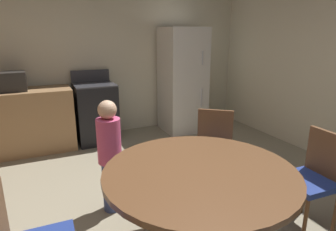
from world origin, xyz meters
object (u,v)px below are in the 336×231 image
object	(u,v)px
oven_range	(96,112)
microwave	(9,82)
chair_east	(314,175)
refrigerator	(183,80)
chair_northeast	(214,146)
person_child	(110,154)
dining_table	(199,189)

from	to	relation	value
oven_range	microwave	size ratio (longest dim) A/B	2.50
microwave	chair_east	world-z (taller)	microwave
refrigerator	chair_northeast	world-z (taller)	refrigerator
oven_range	microwave	xyz separation A→B (m)	(-1.14, -0.00, 0.56)
oven_range	chair_east	distance (m)	3.20
oven_range	person_child	distance (m)	1.97
microwave	dining_table	size ratio (longest dim) A/B	0.33
person_child	dining_table	bearing A→B (deg)	-0.00
oven_range	refrigerator	world-z (taller)	refrigerator
chair_northeast	chair_east	world-z (taller)	same
dining_table	chair_northeast	xyz separation A→B (m)	(0.69, 0.87, -0.11)
refrigerator	chair_east	world-z (taller)	refrigerator
chair_northeast	chair_east	xyz separation A→B (m)	(0.42, -0.91, 0.00)
dining_table	person_child	xyz separation A→B (m)	(-0.41, 0.93, -0.03)
microwave	chair_east	distance (m)	3.83
dining_table	refrigerator	bearing A→B (deg)	64.87
person_child	chair_northeast	bearing A→B (deg)	62.87
chair_east	person_child	size ratio (longest dim) A/B	0.80
oven_range	chair_northeast	bearing A→B (deg)	-67.05
person_child	oven_range	bearing A→B (deg)	149.04
microwave	person_child	size ratio (longest dim) A/B	0.40
chair_east	oven_range	bearing A→B (deg)	-64.22
refrigerator	chair_northeast	size ratio (longest dim) A/B	2.02
oven_range	microwave	bearing A→B (deg)	-179.82
refrigerator	dining_table	size ratio (longest dim) A/B	1.32
chair_northeast	person_child	world-z (taller)	person_child
person_child	refrigerator	bearing A→B (deg)	113.76
oven_range	refrigerator	xyz separation A→B (m)	(1.49, -0.05, 0.41)
chair_east	person_child	distance (m)	1.81
dining_table	microwave	bearing A→B (deg)	114.28
oven_range	dining_table	distance (m)	2.89
dining_table	person_child	world-z (taller)	person_child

